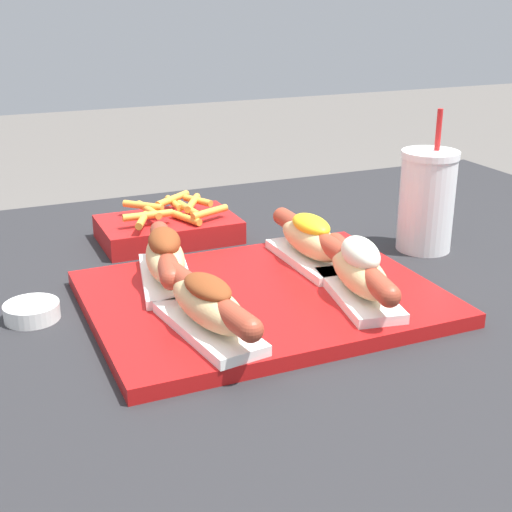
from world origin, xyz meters
The scene contains 9 objects.
patio_table centered at (0.00, 0.00, 0.35)m, with size 1.50×0.99×0.69m.
serving_tray centered at (-0.01, -0.06, 0.70)m, with size 0.42×0.33×0.02m.
hot_dog_0 centered at (-0.11, -0.14, 0.74)m, with size 0.08×0.20×0.06m.
hot_dog_1 centered at (0.09, -0.12, 0.75)m, with size 0.09×0.20×0.08m.
hot_dog_2 centered at (-0.11, 0.02, 0.75)m, with size 0.09×0.20×0.07m.
hot_dog_3 centered at (0.09, 0.01, 0.74)m, with size 0.06×0.20×0.07m.
sauce_bowl centered at (-0.28, 0.01, 0.70)m, with size 0.07×0.07×0.02m.
drink_cup centered at (0.30, 0.03, 0.77)m, with size 0.08×0.08×0.21m.
fries_basket centered at (-0.04, 0.22, 0.71)m, with size 0.21×0.13×0.06m.
Camera 1 is at (-0.34, -0.80, 1.06)m, focal length 50.00 mm.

